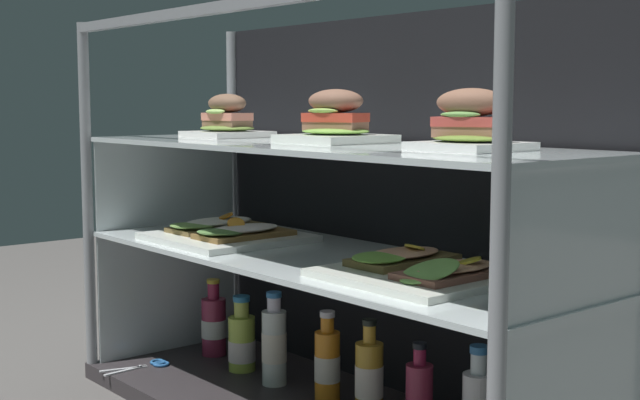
# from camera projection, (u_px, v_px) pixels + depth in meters

# --- Properties ---
(case_frame) EXTENTS (1.38, 0.49, 0.94)m
(case_frame) POSITION_uv_depth(u_px,v_px,m) (373.00, 201.00, 2.03)
(case_frame) COLOR gray
(case_frame) RESTS_ON ground
(riser_lower_tier) EXTENTS (1.33, 0.43, 0.34)m
(riser_lower_tier) POSITION_uv_depth(u_px,v_px,m) (320.00, 337.00, 1.96)
(riser_lower_tier) COLOR silver
(riser_lower_tier) RESTS_ON case_base_deck
(shelf_lower_glass) EXTENTS (1.34, 0.45, 0.01)m
(shelf_lower_glass) POSITION_uv_depth(u_px,v_px,m) (320.00, 258.00, 1.94)
(shelf_lower_glass) COLOR silver
(shelf_lower_glass) RESTS_ON riser_lower_tier
(riser_upper_tier) EXTENTS (1.33, 0.43, 0.24)m
(riser_upper_tier) POSITION_uv_depth(u_px,v_px,m) (320.00, 203.00, 1.92)
(riser_upper_tier) COLOR silver
(riser_upper_tier) RESTS_ON shelf_lower_glass
(shelf_upper_glass) EXTENTS (1.34, 0.45, 0.01)m
(shelf_upper_glass) POSITION_uv_depth(u_px,v_px,m) (320.00, 146.00, 1.91)
(shelf_upper_glass) COLOR silver
(shelf_upper_glass) RESTS_ON riser_upper_tier
(plated_roll_sandwich_near_right_corner) EXTENTS (0.18, 0.18, 0.11)m
(plated_roll_sandwich_near_right_corner) POSITION_uv_depth(u_px,v_px,m) (227.00, 122.00, 2.24)
(plated_roll_sandwich_near_right_corner) COLOR white
(plated_roll_sandwich_near_right_corner) RESTS_ON shelf_upper_glass
(plated_roll_sandwich_left_of_center) EXTENTS (0.21, 0.21, 0.12)m
(plated_roll_sandwich_left_of_center) POSITION_uv_depth(u_px,v_px,m) (334.00, 124.00, 1.94)
(plated_roll_sandwich_left_of_center) COLOR white
(plated_roll_sandwich_left_of_center) RESTS_ON shelf_upper_glass
(plated_roll_sandwich_near_left_corner) EXTENTS (0.18, 0.18, 0.12)m
(plated_roll_sandwich_near_left_corner) POSITION_uv_depth(u_px,v_px,m) (471.00, 127.00, 1.62)
(plated_roll_sandwich_near_left_corner) COLOR white
(plated_roll_sandwich_near_left_corner) RESTS_ON shelf_upper_glass
(open_sandwich_tray_near_right_corner) EXTENTS (0.34, 0.33, 0.06)m
(open_sandwich_tray_near_right_corner) POSITION_uv_depth(u_px,v_px,m) (226.00, 232.00, 2.16)
(open_sandwich_tray_near_right_corner) COLOR white
(open_sandwich_tray_near_right_corner) RESTS_ON shelf_lower_glass
(open_sandwich_tray_right_of_center) EXTENTS (0.34, 0.33, 0.06)m
(open_sandwich_tray_right_of_center) POSITION_uv_depth(u_px,v_px,m) (421.00, 269.00, 1.69)
(open_sandwich_tray_right_of_center) COLOR white
(open_sandwich_tray_right_of_center) RESTS_ON shelf_lower_glass
(juice_bottle_back_right) EXTENTS (0.07, 0.07, 0.21)m
(juice_bottle_back_right) POSITION_uv_depth(u_px,v_px,m) (214.00, 325.00, 2.41)
(juice_bottle_back_right) COLOR #962949
(juice_bottle_back_right) RESTS_ON case_base_deck
(juice_bottle_front_left_end) EXTENTS (0.07, 0.07, 0.20)m
(juice_bottle_front_left_end) POSITION_uv_depth(u_px,v_px,m) (242.00, 342.00, 2.27)
(juice_bottle_front_left_end) COLOR #BDD94C
(juice_bottle_front_left_end) RESTS_ON case_base_deck
(juice_bottle_near_post) EXTENTS (0.06, 0.06, 0.23)m
(juice_bottle_near_post) POSITION_uv_depth(u_px,v_px,m) (274.00, 345.00, 2.16)
(juice_bottle_near_post) COLOR white
(juice_bottle_near_post) RESTS_ON case_base_deck
(juice_bottle_front_middle) EXTENTS (0.06, 0.06, 0.21)m
(juice_bottle_front_middle) POSITION_uv_depth(u_px,v_px,m) (327.00, 364.00, 2.04)
(juice_bottle_front_middle) COLOR orange
(juice_bottle_front_middle) RESTS_ON case_base_deck
(juice_bottle_tucked_behind) EXTENTS (0.06, 0.06, 0.22)m
(juice_bottle_tucked_behind) POSITION_uv_depth(u_px,v_px,m) (369.00, 378.00, 1.93)
(juice_bottle_tucked_behind) COLOR gold
(juice_bottle_tucked_behind) RESTS_ON case_base_deck
(kitchen_scissors) EXTENTS (0.08, 0.19, 0.01)m
(kitchen_scissors) POSITION_uv_depth(u_px,v_px,m) (151.00, 365.00, 2.32)
(kitchen_scissors) COLOR silver
(kitchen_scissors) RESTS_ON case_base_deck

